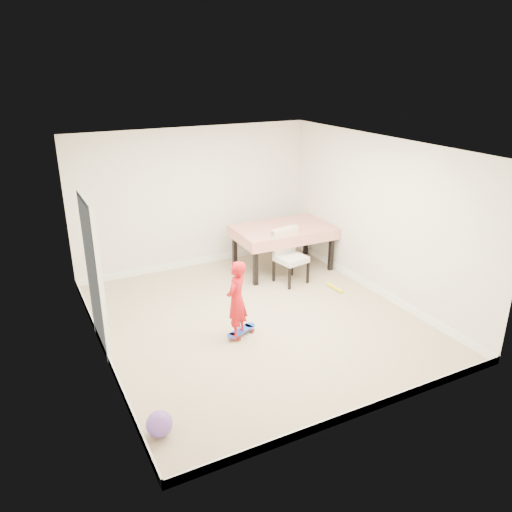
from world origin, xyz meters
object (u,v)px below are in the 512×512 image
skateboard (241,332)px  child (237,302)px  balloon (159,424)px  dining_table (283,248)px  dining_chair (291,257)px

skateboard → child: (-0.09, -0.05, 0.53)m
skateboard → balloon: size_ratio=1.91×
dining_table → balloon: dining_table is taller
dining_table → skateboard: size_ratio=3.29×
dining_chair → skateboard: bearing=-151.6°
balloon → dining_table: bearing=44.4°
skateboard → dining_table: bearing=23.3°
skateboard → balloon: balloon is taller
dining_table → dining_chair: bearing=-105.4°
skateboard → child: child is taller
dining_chair → child: bearing=-152.1°
dining_table → child: 2.67m
dining_chair → child: (-1.66, -1.31, 0.09)m
dining_chair → skateboard: dining_chair is taller
child → dining_table: bearing=-174.1°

